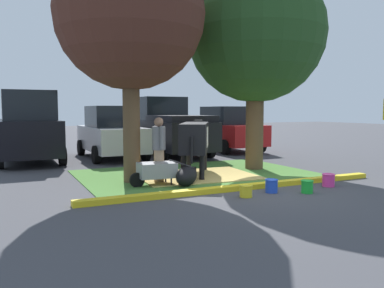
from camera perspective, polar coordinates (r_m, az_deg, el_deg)
name	(u,v)px	position (r m, az deg, el deg)	size (l,w,h in m)	color
ground_plane	(252,188)	(9.62, 8.67, -6.34)	(80.00, 80.00, 0.00)	#424247
grass_island	(197,174)	(11.54, 0.79, -4.35)	(6.64, 4.57, 0.02)	#477A33
curb_yellow	(243,187)	(9.44, 7.42, -6.17)	(7.84, 0.24, 0.12)	yellow
hay_bedding	(197,176)	(11.14, 0.67, -4.61)	(3.20, 2.40, 0.04)	tan
shade_tree_left	(130,15)	(10.52, -8.92, 17.83)	(3.78, 3.78, 6.15)	brown
shade_tree_right	(256,34)	(12.79, 9.17, 15.36)	(4.26, 4.26, 6.36)	brown
cow_holstein	(195,137)	(11.32, 0.44, 0.97)	(1.92, 2.88, 1.54)	black
calf_lying	(187,176)	(9.87, -0.75, -4.60)	(1.05, 1.23, 0.48)	black
person_handler	(159,148)	(10.09, -4.80, -0.56)	(0.34, 0.53, 1.68)	#9E7F5B
wheelbarrow	(156,171)	(9.77, -5.23, -3.83)	(1.61, 0.66, 0.63)	gray
bucket_yellow	(246,191)	(8.65, 7.77, -6.68)	(0.30, 0.30, 0.26)	yellow
bucket_blue	(271,186)	(9.21, 11.38, -5.89)	(0.30, 0.30, 0.30)	blue
bucket_green	(307,186)	(9.34, 16.24, -5.87)	(0.28, 0.28, 0.29)	green
bucket_pink	(328,180)	(10.29, 19.05, -4.91)	(0.32, 0.32, 0.31)	#EA3893
suv_black	(28,127)	(15.35, -22.53, 2.32)	(2.15, 4.61, 2.52)	black
sedan_silver	(111,133)	(15.68, -11.57, 1.60)	(2.05, 4.41, 2.02)	silver
pickup_truck_black	(168,128)	(16.58, -3.51, 2.32)	(2.25, 5.41, 2.42)	black
sedan_red	(226,129)	(18.25, 4.93, 2.14)	(2.05, 4.41, 2.02)	red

